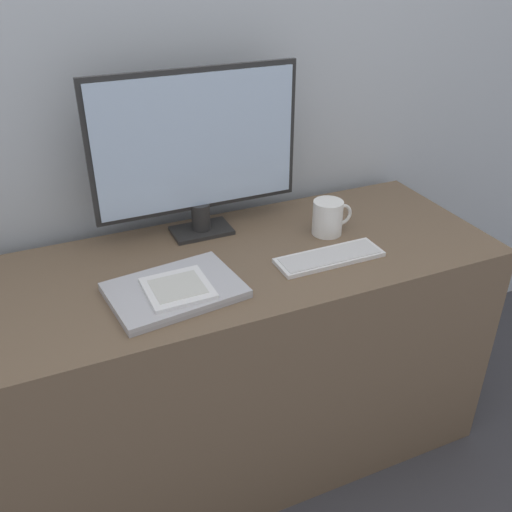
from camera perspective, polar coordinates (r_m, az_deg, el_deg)
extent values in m
plane|color=#38383D|center=(1.91, -0.34, -23.02)|extent=(10.00, 10.00, 0.00)
cube|color=#B2BCC6|center=(1.72, -8.58, 18.84)|extent=(3.60, 0.05, 2.40)
cube|color=brown|center=(1.77, -3.15, -10.81)|extent=(1.57, 0.57, 0.73)
cube|color=#262626|center=(1.72, -5.47, 2.56)|extent=(0.18, 0.11, 0.01)
cylinder|color=#262626|center=(1.69, -5.54, 3.95)|extent=(0.05, 0.05, 0.08)
cube|color=#262626|center=(1.61, -6.01, 11.28)|extent=(0.60, 0.01, 0.40)
cube|color=#ADC6E5|center=(1.61, -5.91, 11.19)|extent=(0.57, 0.01, 0.37)
cube|color=silver|center=(1.58, 7.35, -0.14)|extent=(0.30, 0.10, 0.01)
cube|color=silver|center=(1.57, 7.41, 0.04)|extent=(0.28, 0.08, 0.00)
cube|color=#A3A3A8|center=(1.44, -8.11, -3.60)|extent=(0.34, 0.26, 0.01)
cube|color=#B2B2B7|center=(1.43, -8.14, -3.23)|extent=(0.34, 0.26, 0.01)
cube|color=white|center=(1.41, -7.83, -3.21)|extent=(0.16, 0.16, 0.01)
cube|color=beige|center=(1.41, -7.84, -3.03)|extent=(0.12, 0.11, 0.00)
cylinder|color=white|center=(1.70, 7.17, 3.84)|extent=(0.09, 0.09, 0.10)
torus|color=white|center=(1.72, 8.56, 4.11)|extent=(0.07, 0.01, 0.07)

